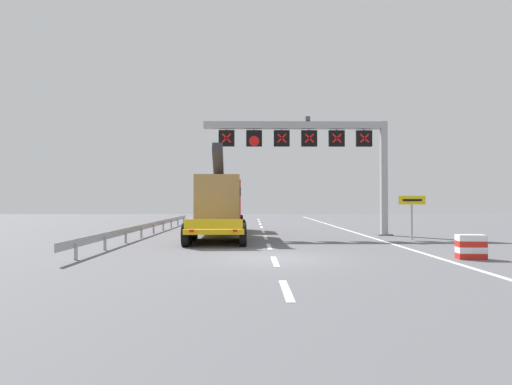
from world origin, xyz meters
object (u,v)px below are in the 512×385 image
object	(u,v)px
heavy_haul_truck_yellow	(221,203)
exit_sign_yellow	(412,206)
crash_barrier_striped	(471,247)
overhead_lane_gantry	(317,143)

from	to	relation	value
heavy_haul_truck_yellow	exit_sign_yellow	bearing A→B (deg)	-19.56
exit_sign_yellow	crash_barrier_striped	xyz separation A→B (m)	(-0.76, -8.12, -1.40)
overhead_lane_gantry	crash_barrier_striped	bearing A→B (deg)	-70.71
exit_sign_yellow	crash_barrier_striped	size ratio (longest dim) A/B	2.36
heavy_haul_truck_yellow	crash_barrier_striped	xyz separation A→B (m)	(10.09, -11.98, -1.54)
exit_sign_yellow	crash_barrier_striped	distance (m)	8.28
overhead_lane_gantry	heavy_haul_truck_yellow	distance (m)	7.20
overhead_lane_gantry	exit_sign_yellow	xyz separation A→B (m)	(4.76, -3.31, -3.95)
overhead_lane_gantry	heavy_haul_truck_yellow	bearing A→B (deg)	174.92
overhead_lane_gantry	crash_barrier_striped	xyz separation A→B (m)	(4.00, -11.43, -5.35)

